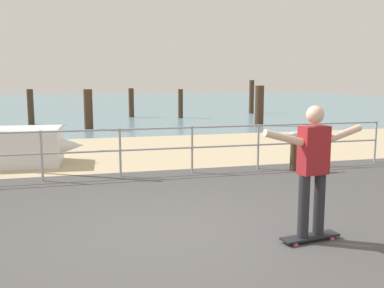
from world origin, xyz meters
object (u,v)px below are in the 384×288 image
Objects in this scene: skateboard at (310,237)px; bollard_short at (294,155)px; seagull at (296,135)px; skateboarder at (313,163)px.

bollard_short reaches higher than skateboard.
seagull is (1.91, 3.98, 0.77)m from skateboard.
skateboarder is (-0.00, 0.00, 0.95)m from skateboard.
skateboarder reaches higher than skateboard.
seagull reaches higher than bollard_short.
skateboard is at bearing -115.64° from seagull.
skateboarder reaches higher than bollard_short.
seagull reaches higher than skateboard.
bollard_short is (1.89, 3.97, -0.64)m from skateboarder.
skateboard is at bearing -14.04° from skateboarder.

